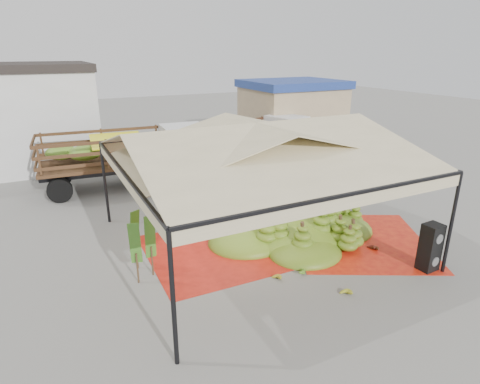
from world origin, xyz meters
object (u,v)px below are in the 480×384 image
truck_left (134,152)px  banana_heap (298,219)px  speaker_stack (430,247)px  truck_right (262,135)px  vendor (244,168)px

truck_left → banana_heap: bearing=-61.7°
speaker_stack → truck_right: size_ratio=0.20×
banana_heap → vendor: 5.45m
speaker_stack → vendor: vendor is taller
truck_left → speaker_stack: bearing=-59.4°
vendor → truck_left: size_ratio=0.24×
speaker_stack → truck_left: size_ratio=0.18×
truck_right → vendor: bearing=-146.2°
banana_heap → truck_left: 8.91m
vendor → truck_right: size_ratio=0.27×
speaker_stack → truck_left: bearing=113.5°
banana_heap → vendor: bearing=82.6°
speaker_stack → truck_right: 13.22m
truck_left → vendor: bearing=-27.7°
banana_heap → speaker_stack: (2.15, -3.53, 0.06)m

